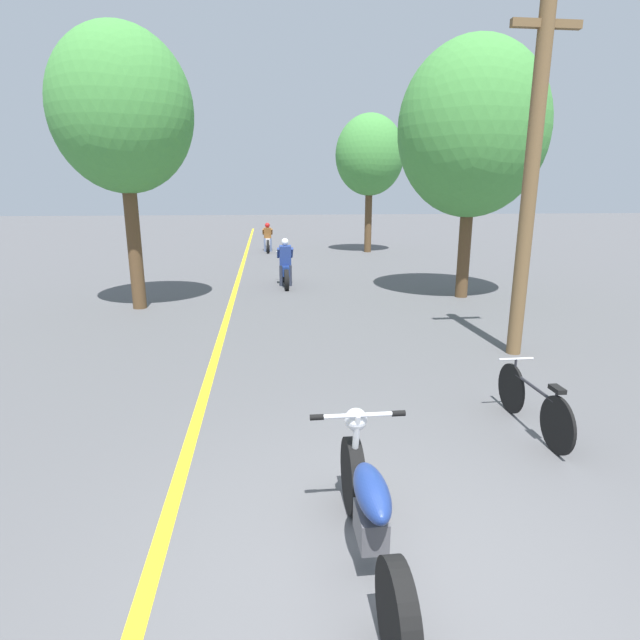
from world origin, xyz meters
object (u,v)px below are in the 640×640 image
(roadside_tree_right_near, at_px, (473,130))
(utility_pole, at_px, (531,177))
(motorcycle_rider_far, at_px, (268,241))
(roadside_tree_right_far, at_px, (370,156))
(bicycle_parked, at_px, (533,403))
(motorcycle_foreground, at_px, (370,515))
(roadside_tree_left, at_px, (122,112))
(motorcycle_rider_lead, at_px, (285,268))

(roadside_tree_right_near, bearing_deg, utility_pole, -101.07)
(roadside_tree_right_near, distance_m, motorcycle_rider_far, 12.83)
(roadside_tree_right_far, bearing_deg, bicycle_parked, -95.42)
(motorcycle_foreground, bearing_deg, roadside_tree_left, 112.57)
(motorcycle_rider_far, bearing_deg, bicycle_parked, -81.09)
(utility_pole, height_order, motorcycle_rider_far, utility_pole)
(utility_pole, xyz_separation_m, motorcycle_rider_far, (-4.15, 15.94, -2.46))
(motorcycle_foreground, bearing_deg, motorcycle_rider_lead, 90.65)
(roadside_tree_right_far, distance_m, motorcycle_rider_far, 6.05)
(roadside_tree_left, xyz_separation_m, motorcycle_rider_far, (3.18, 11.63, -3.93))
(roadside_tree_left, height_order, bicycle_parked, roadside_tree_left)
(motorcycle_rider_lead, xyz_separation_m, motorcycle_rider_far, (-0.46, 9.03, -0.02))
(bicycle_parked, bearing_deg, motorcycle_rider_lead, 104.31)
(roadside_tree_right_near, relative_size, motorcycle_rider_lead, 3.15)
(motorcycle_rider_lead, bearing_deg, roadside_tree_right_far, 63.23)
(roadside_tree_right_near, height_order, bicycle_parked, roadside_tree_right_near)
(bicycle_parked, bearing_deg, roadside_tree_right_near, 74.22)
(roadside_tree_right_far, distance_m, motorcycle_rider_lead, 10.02)
(utility_pole, distance_m, motorcycle_rider_far, 16.65)
(utility_pole, distance_m, roadside_tree_right_far, 15.27)
(utility_pole, bearing_deg, motorcycle_rider_far, 104.58)
(motorcycle_rider_far, bearing_deg, roadside_tree_right_near, -65.58)
(roadside_tree_right_far, distance_m, motorcycle_foreground, 20.74)
(roadside_tree_right_far, height_order, motorcycle_rider_lead, roadside_tree_right_far)
(motorcycle_foreground, xyz_separation_m, motorcycle_rider_far, (-0.60, 20.71, 0.07))
(motorcycle_foreground, bearing_deg, bicycle_parked, 40.01)
(utility_pole, xyz_separation_m, motorcycle_foreground, (-3.55, -4.77, -2.52))
(roadside_tree_left, height_order, motorcycle_rider_far, roadside_tree_left)
(bicycle_parked, bearing_deg, utility_pole, 66.70)
(motorcycle_rider_far, bearing_deg, utility_pole, -75.42)
(roadside_tree_left, bearing_deg, motorcycle_foreground, -67.43)
(roadside_tree_right_near, xyz_separation_m, motorcycle_foreground, (-4.48, -9.53, -3.78))
(motorcycle_foreground, bearing_deg, motorcycle_rider_far, 91.65)
(roadside_tree_left, distance_m, bicycle_parked, 10.23)
(utility_pole, distance_m, motorcycle_foreground, 6.46)
(motorcycle_rider_lead, height_order, bicycle_parked, motorcycle_rider_lead)
(roadside_tree_right_near, bearing_deg, motorcycle_rider_far, 114.42)
(roadside_tree_right_near, height_order, motorcycle_rider_lead, roadside_tree_right_near)
(motorcycle_rider_far, bearing_deg, roadside_tree_left, -105.28)
(utility_pole, relative_size, roadside_tree_left, 0.92)
(roadside_tree_left, relative_size, bicycle_parked, 3.75)
(roadside_tree_right_far, xyz_separation_m, motorcycle_rider_far, (-4.65, 0.74, -3.80))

